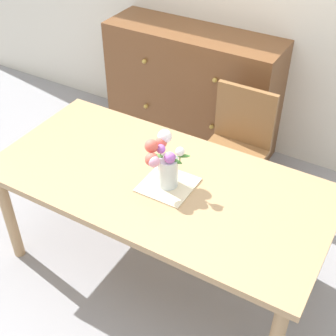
# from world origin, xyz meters

# --- Properties ---
(ground_plane) EXTENTS (12.00, 12.00, 0.00)m
(ground_plane) POSITION_xyz_m (0.00, 0.00, 0.00)
(ground_plane) COLOR #939399
(dining_table) EXTENTS (1.88, 0.92, 0.73)m
(dining_table) POSITION_xyz_m (0.00, 0.00, 0.65)
(dining_table) COLOR tan
(dining_table) RESTS_ON ground_plane
(chair_far) EXTENTS (0.42, 0.42, 0.90)m
(chair_far) POSITION_xyz_m (0.13, 0.80, 0.52)
(chair_far) COLOR olive
(chair_far) RESTS_ON ground_plane
(dresser) EXTENTS (1.40, 0.47, 1.00)m
(dresser) POSITION_xyz_m (-0.50, 1.33, 0.50)
(dresser) COLOR brown
(dresser) RESTS_ON ground_plane
(placemat) EXTENTS (0.27, 0.27, 0.01)m
(placemat) POSITION_xyz_m (0.07, -0.02, 0.74)
(placemat) COLOR beige
(placemat) RESTS_ON dining_table
(flower_vase) EXTENTS (0.23, 0.23, 0.29)m
(flower_vase) POSITION_xyz_m (0.05, -0.03, 0.90)
(flower_vase) COLOR silver
(flower_vase) RESTS_ON placemat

